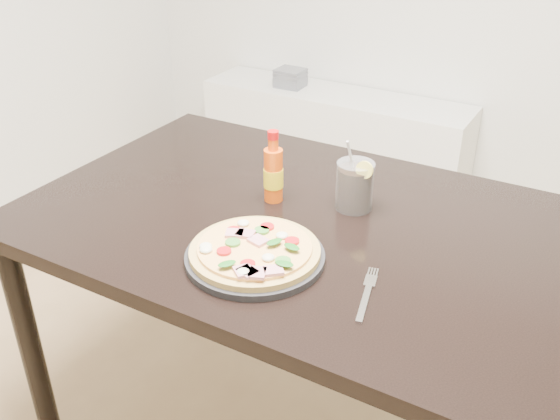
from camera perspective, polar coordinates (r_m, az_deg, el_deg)
The scene contains 8 objects.
dining_table at distance 1.58m, azimuth 2.17°, elevation -3.33°, with size 1.40×0.90×0.75m.
plate at distance 1.38m, azimuth -2.30°, elevation -4.30°, with size 0.31×0.31×0.02m, color black.
pizza at distance 1.37m, azimuth -2.36°, elevation -3.67°, with size 0.29×0.29×0.03m.
hot_sauce_bottle at distance 1.59m, azimuth -0.61°, elevation 3.37°, with size 0.06×0.06×0.19m.
cola_cup at distance 1.57m, azimuth 6.84°, elevation 2.13°, with size 0.10×0.09×0.18m.
fork at distance 1.29m, azimuth 7.98°, elevation -7.44°, with size 0.06×0.19×0.00m.
media_console at distance 3.31m, azimuth 4.88°, elevation 6.48°, with size 1.40×0.34×0.50m, color white.
cd_stack at distance 3.30m, azimuth 0.95°, elevation 11.99°, with size 0.14×0.12×0.09m.
Camera 1 is at (0.48, -0.71, 1.52)m, focal length 40.00 mm.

